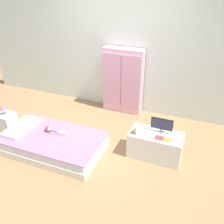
# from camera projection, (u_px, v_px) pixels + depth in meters

# --- Properties ---
(ground_plane) EXTENTS (10.00, 10.00, 0.02)m
(ground_plane) POSITION_uv_depth(u_px,v_px,m) (86.00, 146.00, 4.28)
(ground_plane) COLOR #99754C
(back_wall) EXTENTS (6.40, 0.05, 2.70)m
(back_wall) POSITION_uv_depth(u_px,v_px,m) (119.00, 45.00, 4.88)
(back_wall) COLOR silver
(back_wall) RESTS_ON ground_plane
(bed) EXTENTS (1.63, 0.93, 0.27)m
(bed) POSITION_uv_depth(u_px,v_px,m) (53.00, 143.00, 4.10)
(bed) COLOR silver
(bed) RESTS_ON ground_plane
(pillow) EXTENTS (0.32, 0.67, 0.06)m
(pillow) POSITION_uv_depth(u_px,v_px,m) (21.00, 127.00, 4.22)
(pillow) COLOR silver
(pillow) RESTS_ON bed
(doll) EXTENTS (0.39, 0.14, 0.10)m
(doll) POSITION_uv_depth(u_px,v_px,m) (52.00, 130.00, 4.12)
(doll) COLOR #D6668E
(doll) RESTS_ON bed
(nightstand) EXTENTS (0.29, 0.29, 0.39)m
(nightstand) POSITION_uv_depth(u_px,v_px,m) (7.00, 123.00, 4.52)
(nightstand) COLOR silver
(nightstand) RESTS_ON ground_plane
(table_lamp) EXTENTS (0.12, 0.12, 0.20)m
(table_lamp) POSITION_uv_depth(u_px,v_px,m) (3.00, 107.00, 4.36)
(table_lamp) COLOR #B7B2AD
(table_lamp) RESTS_ON nightstand
(wardrobe) EXTENTS (0.80, 0.26, 1.33)m
(wardrobe) POSITION_uv_depth(u_px,v_px,m) (123.00, 81.00, 5.03)
(wardrobe) COLOR #EFADCC
(wardrobe) RESTS_ON ground_plane
(tv_stand) EXTENTS (0.82, 0.42, 0.43)m
(tv_stand) POSITION_uv_depth(u_px,v_px,m) (155.00, 145.00, 3.92)
(tv_stand) COLOR silver
(tv_stand) RESTS_ON ground_plane
(tv_monitor) EXTENTS (0.34, 0.10, 0.24)m
(tv_monitor) POSITION_uv_depth(u_px,v_px,m) (162.00, 125.00, 3.78)
(tv_monitor) COLOR #99999E
(tv_monitor) RESTS_ON tv_stand
(rocking_horse_toy) EXTENTS (0.10, 0.04, 0.13)m
(rocking_horse_toy) POSITION_uv_depth(u_px,v_px,m) (134.00, 131.00, 3.79)
(rocking_horse_toy) COLOR #8E6642
(rocking_horse_toy) RESTS_ON tv_stand
(book_red) EXTENTS (0.12, 0.10, 0.02)m
(book_red) POSITION_uv_depth(u_px,v_px,m) (159.00, 138.00, 3.71)
(book_red) COLOR #CC3838
(book_red) RESTS_ON tv_stand
(book_orange) EXTENTS (0.14, 0.09, 0.01)m
(book_orange) POSITION_uv_depth(u_px,v_px,m) (168.00, 140.00, 3.67)
(book_orange) COLOR orange
(book_orange) RESTS_ON tv_stand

